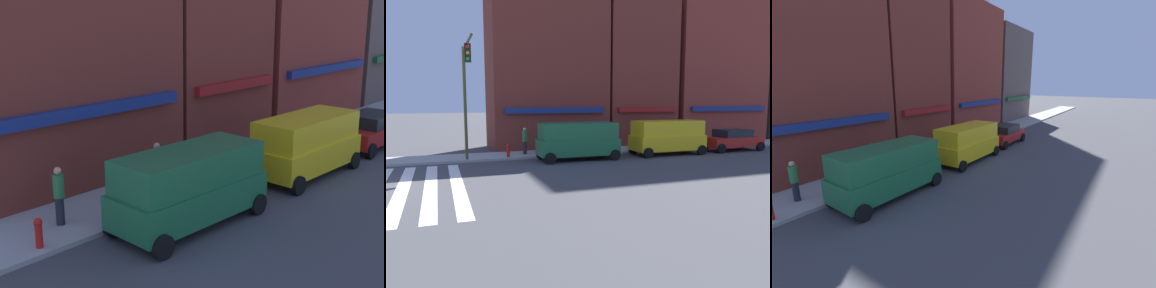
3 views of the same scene
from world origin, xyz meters
The scene contains 7 objects.
storefront_row centered at (23.88, 11.50, 6.34)m, with size 34.22×5.30×13.92m.
van_green centered at (11.90, 4.70, 1.29)m, with size 5.04×2.22×2.34m.
van_yellow centered at (18.48, 4.70, 1.29)m, with size 5.03×2.22×2.34m.
sedan_red centered at (24.14, 4.70, 0.84)m, with size 4.41×2.02×1.59m.
pedestrian_white_shirt centered at (12.94, 7.18, 1.07)m, with size 0.32×0.32×1.77m.
pedestrian_green_top centered at (9.10, 7.30, 1.07)m, with size 0.32×0.32×1.77m.
fire_hydrant centered at (7.83, 6.40, 0.61)m, with size 0.24×0.24×0.84m.
Camera 1 is at (0.96, -5.51, 6.52)m, focal length 50.00 mm.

